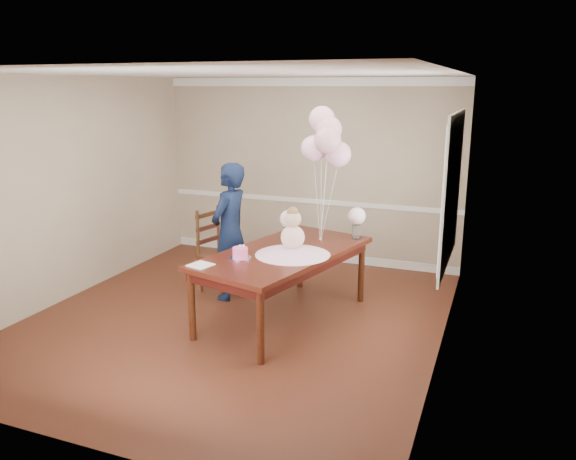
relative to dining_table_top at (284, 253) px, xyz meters
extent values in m
cube|color=#38170E|center=(-0.51, -0.21, -0.78)|extent=(4.50, 5.00, 0.00)
cube|color=white|center=(-0.51, -0.21, 1.92)|extent=(4.50, 5.00, 0.02)
cube|color=gray|center=(-0.51, 2.29, 0.57)|extent=(4.50, 0.02, 2.70)
cube|color=gray|center=(-0.51, -2.71, 0.57)|extent=(4.50, 0.02, 2.70)
cube|color=gray|center=(-2.76, -0.21, 0.57)|extent=(0.02, 5.00, 2.70)
cube|color=gray|center=(1.74, -0.21, 0.57)|extent=(0.02, 5.00, 2.70)
cube|color=white|center=(-0.51, 2.28, 0.12)|extent=(4.50, 0.02, 0.07)
cube|color=white|center=(-0.51, 2.28, 1.85)|extent=(4.50, 0.02, 0.12)
cube|color=silver|center=(-0.51, 2.28, -0.72)|extent=(4.50, 0.02, 0.12)
cube|color=white|center=(1.72, 0.29, 0.77)|extent=(0.02, 1.66, 1.56)
cube|color=white|center=(1.70, 0.29, 0.77)|extent=(0.01, 1.50, 1.40)
cube|color=black|center=(0.00, 0.00, 0.00)|extent=(1.58, 2.35, 0.05)
cube|color=black|center=(0.00, 0.00, -0.08)|extent=(1.45, 2.22, 0.11)
cylinder|color=black|center=(-0.68, -0.85, -0.40)|extent=(0.09, 0.09, 0.75)
cylinder|color=black|center=(0.19, -1.07, -0.40)|extent=(0.09, 0.09, 0.75)
cylinder|color=black|center=(-0.19, 1.07, -0.40)|extent=(0.09, 0.09, 0.75)
cylinder|color=black|center=(0.68, 0.85, -0.40)|extent=(0.09, 0.09, 0.75)
cone|color=#EBADD0|center=(0.14, -0.09, 0.08)|extent=(0.99, 0.99, 0.11)
sphere|color=#FFA1BA|center=(0.14, -0.09, 0.22)|extent=(0.26, 0.26, 0.26)
sphere|color=beige|center=(0.14, -0.09, 0.42)|extent=(0.18, 0.18, 0.18)
sphere|color=brown|center=(0.14, -0.09, 0.49)|extent=(0.13, 0.13, 0.13)
cylinder|color=silver|center=(-0.33, -0.41, 0.03)|extent=(0.29, 0.29, 0.01)
cylinder|color=#F14C9F|center=(-0.33, -0.41, 0.09)|extent=(0.20, 0.20, 0.11)
sphere|color=silver|center=(-0.33, -0.41, 0.16)|extent=(0.03, 0.03, 0.03)
sphere|color=silver|center=(-0.29, -0.40, 0.16)|extent=(0.03, 0.03, 0.03)
cylinder|color=white|center=(-0.08, 0.35, 0.11)|extent=(0.13, 0.13, 0.17)
sphere|color=#F9D1DF|center=(-0.08, 0.35, 0.31)|extent=(0.20, 0.20, 0.20)
cylinder|color=silver|center=(0.62, 0.78, 0.11)|extent=(0.13, 0.13, 0.17)
sphere|color=silver|center=(0.62, 0.78, 0.31)|extent=(0.20, 0.20, 0.20)
cube|color=silver|center=(-0.59, -0.79, 0.03)|extent=(0.26, 0.26, 0.01)
cylinder|color=silver|center=(0.25, 0.55, 0.04)|extent=(0.05, 0.05, 0.02)
sphere|color=#FFB4DA|center=(0.15, 0.57, 1.10)|extent=(0.30, 0.30, 0.30)
sphere|color=#DF9EAF|center=(0.34, 0.47, 1.21)|extent=(0.30, 0.30, 0.30)
sphere|color=#F2ABB8|center=(0.30, 0.64, 1.32)|extent=(0.30, 0.30, 0.30)
sphere|color=#FFB4C8|center=(0.20, 0.69, 1.42)|extent=(0.30, 0.30, 0.30)
sphere|color=#EEA8C8|center=(0.43, 0.59, 1.05)|extent=(0.30, 0.30, 0.30)
cylinder|color=white|center=(0.20, 0.56, 0.49)|extent=(0.10, 0.03, 0.90)
cylinder|color=white|center=(0.30, 0.51, 0.54)|extent=(0.09, 0.08, 1.00)
cylinder|color=white|center=(0.28, 0.60, 0.60)|extent=(0.05, 0.09, 1.11)
cylinder|color=white|center=(0.23, 0.62, 0.65)|extent=(0.06, 0.13, 1.22)
cylinder|color=white|center=(0.34, 0.57, 0.46)|extent=(0.17, 0.04, 0.83)
cube|color=#391A0F|center=(-1.07, 0.54, -0.31)|extent=(0.56, 0.56, 0.05)
cylinder|color=#351D0E|center=(-1.30, 0.41, -0.55)|extent=(0.05, 0.05, 0.45)
cylinder|color=#3A150F|center=(-0.93, 0.31, -0.55)|extent=(0.05, 0.05, 0.45)
cylinder|color=#3B1E10|center=(-1.21, 0.77, -0.55)|extent=(0.05, 0.05, 0.45)
cylinder|color=#391C0F|center=(-0.84, 0.68, -0.55)|extent=(0.05, 0.05, 0.45)
cylinder|color=#3D2310|center=(-1.32, 0.41, 0.00)|extent=(0.05, 0.05, 0.59)
cylinder|color=#3E2011|center=(-1.23, 0.78, 0.00)|extent=(0.05, 0.05, 0.59)
cube|color=#3A160F|center=(-1.27, 0.59, -0.13)|extent=(0.14, 0.42, 0.05)
cube|color=#39170F|center=(-1.27, 0.59, 0.04)|extent=(0.14, 0.42, 0.05)
cube|color=#361E0E|center=(-1.27, 0.59, 0.21)|extent=(0.14, 0.42, 0.05)
imported|color=black|center=(-0.87, 0.41, 0.07)|extent=(0.47, 0.65, 1.69)
camera|label=1|loc=(2.19, -5.52, 1.79)|focal=35.00mm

